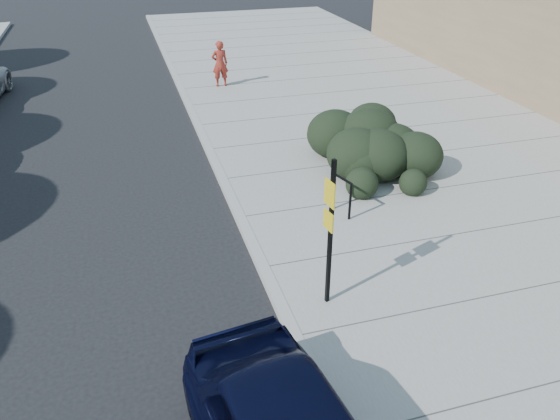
{
  "coord_description": "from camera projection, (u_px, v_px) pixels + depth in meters",
  "views": [
    {
      "loc": [
        -2.14,
        -6.33,
        6.27
      ],
      "look_at": [
        0.5,
        2.61,
        1.0
      ],
      "focal_mm": 35.0,
      "sensor_mm": 36.0,
      "label": 1
    }
  ],
  "objects": [
    {
      "name": "bike_rack",
      "position": [
        342.0,
        192.0,
        12.02
      ],
      "size": [
        0.22,
        0.59,
        0.9
      ],
      "rotation": [
        0.0,
        0.0,
        0.29
      ],
      "color": "black",
      "rests_on": "sidewalk_near"
    },
    {
      "name": "sign_post",
      "position": [
        330.0,
        226.0,
        8.84
      ],
      "size": [
        0.12,
        0.31,
        2.72
      ],
      "rotation": [
        0.0,
        0.0,
        0.15
      ],
      "color": "black",
      "rests_on": "sidewalk_near"
    },
    {
      "name": "hedge",
      "position": [
        369.0,
        130.0,
        14.48
      ],
      "size": [
        3.57,
        4.96,
        1.68
      ],
      "primitive_type": "ellipsoid",
      "rotation": [
        0.0,
        0.0,
        0.33
      ],
      "color": "black",
      "rests_on": "sidewalk_near"
    },
    {
      "name": "curb_near",
      "position": [
        232.0,
        199.0,
        13.03
      ],
      "size": [
        0.22,
        50.0,
        0.17
      ],
      "primitive_type": "cube",
      "color": "#9E9E99",
      "rests_on": "ground"
    },
    {
      "name": "ground",
      "position": [
        296.0,
        343.0,
        8.89
      ],
      "size": [
        120.0,
        120.0,
        0.0
      ],
      "primitive_type": "plane",
      "color": "black",
      "rests_on": "ground"
    },
    {
      "name": "pedestrian",
      "position": [
        220.0,
        64.0,
        20.42
      ],
      "size": [
        0.62,
        0.42,
        1.69
      ],
      "primitive_type": "imported",
      "rotation": [
        0.0,
        0.0,
        3.16
      ],
      "color": "maroon",
      "rests_on": "sidewalk_near"
    },
    {
      "name": "sidewalk_near",
      "position": [
        439.0,
        171.0,
        14.41
      ],
      "size": [
        11.2,
        50.0,
        0.15
      ],
      "primitive_type": "cube",
      "color": "gray",
      "rests_on": "ground"
    }
  ]
}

